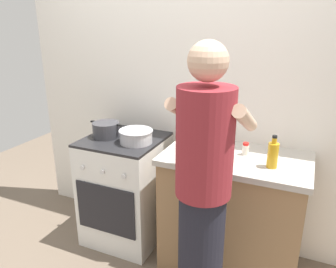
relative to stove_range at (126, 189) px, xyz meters
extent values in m
plane|color=#6B5B4C|center=(0.35, -0.15, -0.45)|extent=(6.00, 6.00, 0.00)
cube|color=silver|center=(0.55, 0.35, 0.80)|extent=(3.20, 0.10, 2.50)
cube|color=#99724C|center=(0.90, 0.00, -0.02)|extent=(0.96, 0.56, 0.86)
cube|color=#B7B2A8|center=(0.90, 0.00, 0.43)|extent=(1.00, 0.60, 0.04)
cube|color=white|center=(0.00, 0.00, -0.01)|extent=(0.60, 0.60, 0.88)
cube|color=#232326|center=(0.00, 0.00, 0.44)|extent=(0.60, 0.60, 0.02)
cube|color=black|center=(0.00, -0.30, -0.03)|extent=(0.51, 0.01, 0.40)
cylinder|color=silver|center=(-0.18, -0.31, 0.29)|extent=(0.04, 0.01, 0.04)
cylinder|color=silver|center=(0.00, -0.31, 0.29)|extent=(0.04, 0.01, 0.04)
cylinder|color=silver|center=(0.18, -0.31, 0.29)|extent=(0.04, 0.01, 0.04)
cylinder|color=#38383D|center=(-0.14, -0.03, 0.51)|extent=(0.22, 0.22, 0.12)
cube|color=black|center=(-0.26, -0.03, 0.56)|extent=(0.04, 0.02, 0.01)
cube|color=black|center=(-0.02, -0.03, 0.56)|extent=(0.04, 0.02, 0.01)
cylinder|color=#B7B7BC|center=(0.14, -0.04, 0.50)|extent=(0.25, 0.25, 0.10)
torus|color=#B7B7BC|center=(0.14, -0.04, 0.55)|extent=(0.26, 0.26, 0.01)
cylinder|color=silver|center=(0.66, 0.15, 0.52)|extent=(0.10, 0.10, 0.14)
cylinder|color=silver|center=(0.65, 0.17, 0.60)|extent=(0.05, 0.03, 0.26)
sphere|color=silver|center=(0.65, 0.17, 0.74)|extent=(0.03, 0.03, 0.03)
cylinder|color=silver|center=(0.68, 0.15, 0.60)|extent=(0.02, 0.08, 0.27)
sphere|color=silver|center=(0.68, 0.15, 0.75)|extent=(0.03, 0.03, 0.03)
cylinder|color=silver|center=(0.66, 0.15, 0.59)|extent=(0.02, 0.02, 0.23)
sphere|color=silver|center=(0.66, 0.15, 0.72)|extent=(0.03, 0.03, 0.03)
cylinder|color=black|center=(0.65, 0.15, 0.60)|extent=(0.01, 0.07, 0.27)
sphere|color=black|center=(0.65, 0.15, 0.75)|extent=(0.03, 0.03, 0.03)
cylinder|color=#9E7547|center=(0.67, 0.13, 0.61)|extent=(0.05, 0.02, 0.29)
sphere|color=#9E7547|center=(0.67, 0.13, 0.76)|extent=(0.03, 0.03, 0.03)
cylinder|color=silver|center=(0.95, 0.05, 0.49)|extent=(0.04, 0.04, 0.07)
cylinder|color=red|center=(0.95, 0.05, 0.53)|extent=(0.04, 0.04, 0.02)
cylinder|color=gold|center=(1.15, -0.09, 0.53)|extent=(0.07, 0.07, 0.16)
cylinder|color=gold|center=(1.15, -0.09, 0.63)|extent=(0.03, 0.03, 0.04)
cylinder|color=black|center=(1.15, -0.09, 0.66)|extent=(0.03, 0.03, 0.02)
cylinder|color=black|center=(0.85, -0.59, 0.00)|extent=(0.26, 0.26, 0.90)
cylinder|color=maroon|center=(0.85, -0.59, 0.74)|extent=(0.30, 0.30, 0.58)
sphere|color=#D3AA8C|center=(0.85, -0.59, 1.15)|extent=(0.20, 0.20, 0.20)
cylinder|color=#D3AA8C|center=(0.68, -0.45, 0.85)|extent=(0.07, 0.41, 0.24)
cylinder|color=#D3AA8C|center=(1.02, -0.45, 0.85)|extent=(0.07, 0.41, 0.24)
camera|label=1|loc=(1.32, -2.09, 1.32)|focal=34.95mm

